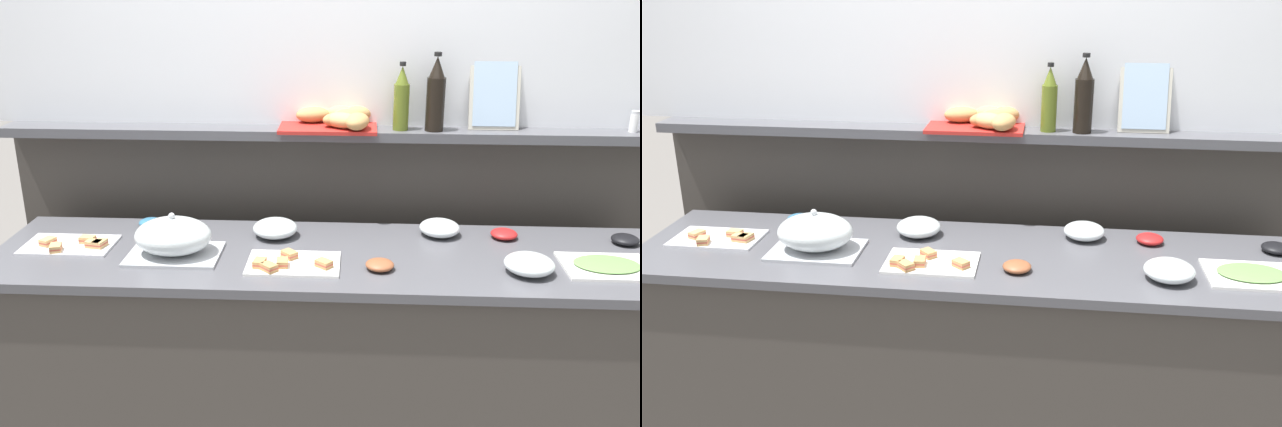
# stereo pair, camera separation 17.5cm
# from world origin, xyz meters

# --- Properties ---
(ground_plane) EXTENTS (12.00, 12.00, 0.00)m
(ground_plane) POSITION_xyz_m (0.00, 0.60, 0.00)
(ground_plane) COLOR slate
(buffet_counter) EXTENTS (2.54, 0.66, 0.89)m
(buffet_counter) POSITION_xyz_m (0.00, 0.00, 0.45)
(buffet_counter) COLOR #3D3833
(buffet_counter) RESTS_ON ground_plane
(back_ledge_unit) EXTENTS (2.79, 0.22, 1.27)m
(back_ledge_unit) POSITION_xyz_m (0.00, 0.50, 0.67)
(back_ledge_unit) COLOR #3D3833
(back_ledge_unit) RESTS_ON ground_plane
(sandwich_platter_rear) EXTENTS (0.34, 0.21, 0.04)m
(sandwich_platter_rear) POSITION_xyz_m (-0.99, 0.01, 0.90)
(sandwich_platter_rear) COLOR silver
(sandwich_platter_rear) RESTS_ON buffet_counter
(sandwich_platter_front) EXTENTS (0.33, 0.22, 0.04)m
(sandwich_platter_front) POSITION_xyz_m (-0.13, -0.12, 0.90)
(sandwich_platter_front) COLOR white
(sandwich_platter_front) RESTS_ON buffet_counter
(cold_cuts_platter) EXTENTS (0.31, 0.23, 0.02)m
(cold_cuts_platter) POSITION_xyz_m (1.00, -0.08, 0.90)
(cold_cuts_platter) COLOR white
(cold_cuts_platter) RESTS_ON buffet_counter
(serving_cloche) EXTENTS (0.34, 0.24, 0.17)m
(serving_cloche) POSITION_xyz_m (-0.57, -0.06, 0.97)
(serving_cloche) COLOR #B7BABF
(serving_cloche) RESTS_ON buffet_counter
(glass_bowl_large) EXTENTS (0.16, 0.16, 0.06)m
(glass_bowl_large) POSITION_xyz_m (0.44, 0.21, 0.92)
(glass_bowl_large) COLOR silver
(glass_bowl_large) RESTS_ON buffet_counter
(glass_bowl_medium) EXTENTS (0.17, 0.17, 0.07)m
(glass_bowl_medium) POSITION_xyz_m (0.71, -0.13, 0.92)
(glass_bowl_medium) COLOR silver
(glass_bowl_medium) RESTS_ON buffet_counter
(glass_bowl_small) EXTENTS (0.18, 0.18, 0.07)m
(glass_bowl_small) POSITION_xyz_m (-0.22, 0.16, 0.92)
(glass_bowl_small) COLOR silver
(glass_bowl_small) RESTS_ON buffet_counter
(condiment_bowl_teal) EXTENTS (0.10, 0.10, 0.04)m
(condiment_bowl_teal) POSITION_xyz_m (0.19, -0.13, 0.91)
(condiment_bowl_teal) COLOR brown
(condiment_bowl_teal) RESTS_ON buffet_counter
(condiment_bowl_red) EXTENTS (0.10, 0.10, 0.03)m
(condiment_bowl_red) POSITION_xyz_m (-0.75, 0.24, 0.91)
(condiment_bowl_red) COLOR teal
(condiment_bowl_red) RESTS_ON buffet_counter
(condiment_bowl_dark) EXTENTS (0.10, 0.10, 0.04)m
(condiment_bowl_dark) POSITION_xyz_m (0.69, 0.19, 0.91)
(condiment_bowl_dark) COLOR red
(condiment_bowl_dark) RESTS_ON buffet_counter
(condiment_bowl_cream) EXTENTS (0.10, 0.10, 0.04)m
(condiment_bowl_cream) POSITION_xyz_m (1.15, 0.16, 0.91)
(condiment_bowl_cream) COLOR black
(condiment_bowl_cream) RESTS_ON buffet_counter
(olive_oil_bottle) EXTENTS (0.06, 0.06, 0.28)m
(olive_oil_bottle) POSITION_xyz_m (0.28, 0.42, 1.40)
(olive_oil_bottle) COLOR #56661E
(olive_oil_bottle) RESTS_ON back_ledge_unit
(wine_bottle_dark) EXTENTS (0.08, 0.08, 0.32)m
(wine_bottle_dark) POSITION_xyz_m (0.41, 0.41, 1.42)
(wine_bottle_dark) COLOR black
(wine_bottle_dark) RESTS_ON back_ledge_unit
(salt_shaker) EXTENTS (0.03, 0.03, 0.09)m
(salt_shaker) POSITION_xyz_m (1.22, 0.43, 1.32)
(salt_shaker) COLOR white
(salt_shaker) RESTS_ON back_ledge_unit
(bread_basket) EXTENTS (0.40, 0.31, 0.08)m
(bread_basket) POSITION_xyz_m (0.03, 0.43, 1.31)
(bread_basket) COLOR #B2231E
(bread_basket) RESTS_ON back_ledge_unit
(framed_picture) EXTENTS (0.20, 0.08, 0.29)m
(framed_picture) POSITION_xyz_m (0.66, 0.47, 1.42)
(framed_picture) COLOR #B2AD9E
(framed_picture) RESTS_ON back_ledge_unit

